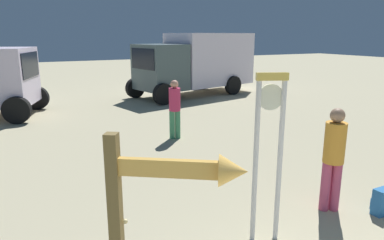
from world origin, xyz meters
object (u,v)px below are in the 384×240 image
at_px(standing_clock, 269,144).
at_px(arrow_sign, 162,216).
at_px(person_near_clock, 334,155).
at_px(backpack, 381,202).
at_px(box_truck_far, 198,61).
at_px(person_distant, 175,106).

xyz_separation_m(standing_clock, arrow_sign, (-2.02, -1.19, 0.03)).
bearing_deg(arrow_sign, person_near_clock, 21.40).
distance_m(backpack, box_truck_far, 12.28).
xyz_separation_m(standing_clock, box_truck_far, (5.01, 11.56, 0.18)).
bearing_deg(box_truck_far, backpack, -103.64).
bearing_deg(backpack, box_truck_far, 76.36).
bearing_deg(person_near_clock, arrow_sign, -158.60).
bearing_deg(standing_clock, arrow_sign, -149.61).
bearing_deg(standing_clock, backpack, -7.90).
relative_size(person_distant, box_truck_far, 0.25).
bearing_deg(person_distant, person_near_clock, -83.26).
xyz_separation_m(backpack, box_truck_far, (2.88, 11.86, 1.38)).
height_order(person_distant, box_truck_far, box_truck_far).
bearing_deg(backpack, person_near_clock, 141.84).
bearing_deg(person_near_clock, backpack, -38.16).
bearing_deg(backpack, person_distant, 102.53).
distance_m(standing_clock, person_distant, 5.27).
relative_size(arrow_sign, person_near_clock, 1.22).
distance_m(person_near_clock, person_distant, 5.00).
bearing_deg(backpack, arrow_sign, -167.89).
relative_size(standing_clock, person_distant, 1.44).
height_order(standing_clock, box_truck_far, box_truck_far).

